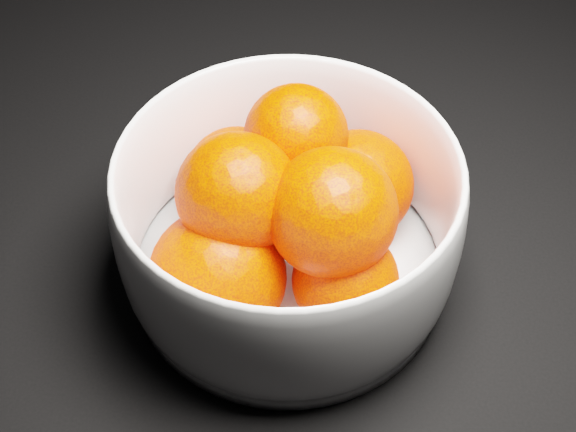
{
  "coord_description": "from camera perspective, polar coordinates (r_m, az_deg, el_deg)",
  "views": [
    {
      "loc": [
        0.27,
        -0.59,
        0.44
      ],
      "look_at": [
        0.25,
        -0.25,
        0.06
      ],
      "focal_mm": 50.0,
      "sensor_mm": 36.0,
      "label": 1
    }
  ],
  "objects": [
    {
      "name": "bowl",
      "position": [
        0.51,
        -0.0,
        -0.4
      ],
      "size": [
        0.22,
        0.22,
        0.11
      ],
      "rotation": [
        0.0,
        0.0,
        -0.07
      ],
      "color": "white",
      "rests_on": "ground"
    },
    {
      "name": "ground",
      "position": [
        0.78,
        -18.19,
        11.56
      ],
      "size": [
        3.0,
        3.0,
        0.0
      ],
      "primitive_type": "cube",
      "color": "black",
      "rests_on": "ground"
    },
    {
      "name": "orange_pile",
      "position": [
        0.5,
        -0.3,
        0.26
      ],
      "size": [
        0.17,
        0.16,
        0.12
      ],
      "color": "#F62B00",
      "rests_on": "bowl"
    }
  ]
}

